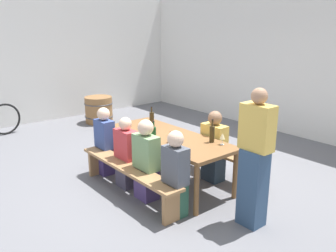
% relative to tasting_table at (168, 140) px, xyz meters
% --- Properties ---
extents(ground_plane, '(24.00, 24.00, 0.00)m').
position_rel_tasting_table_xyz_m(ground_plane, '(0.00, 0.00, -0.68)').
color(ground_plane, slate).
extents(back_wall, '(14.00, 0.20, 3.20)m').
position_rel_tasting_table_xyz_m(back_wall, '(0.00, 3.78, 0.92)').
color(back_wall, silver).
rests_on(back_wall, ground).
extents(side_wall, '(0.20, 7.97, 3.20)m').
position_rel_tasting_table_xyz_m(side_wall, '(-4.93, 0.00, 0.92)').
color(side_wall, silver).
rests_on(side_wall, ground).
extents(tasting_table, '(2.19, 0.87, 0.75)m').
position_rel_tasting_table_xyz_m(tasting_table, '(0.00, 0.00, 0.00)').
color(tasting_table, brown).
rests_on(tasting_table, ground).
extents(bench_near, '(2.09, 0.30, 0.45)m').
position_rel_tasting_table_xyz_m(bench_near, '(0.00, -0.73, -0.32)').
color(bench_near, '#9E7247').
rests_on(bench_near, ground).
extents(bench_far, '(2.09, 0.30, 0.45)m').
position_rel_tasting_table_xyz_m(bench_far, '(0.00, 0.73, -0.32)').
color(bench_far, '#9E7247').
rests_on(bench_far, ground).
extents(wine_bottle_0, '(0.08, 0.08, 0.32)m').
position_rel_tasting_table_xyz_m(wine_bottle_0, '(-0.60, 0.15, 0.19)').
color(wine_bottle_0, '#332814').
rests_on(wine_bottle_0, tasting_table).
extents(wine_bottle_1, '(0.07, 0.07, 0.30)m').
position_rel_tasting_table_xyz_m(wine_bottle_1, '(0.07, -0.32, 0.18)').
color(wine_bottle_1, '#194723').
rests_on(wine_bottle_1, tasting_table).
extents(wine_bottle_2, '(0.07, 0.07, 0.34)m').
position_rel_tasting_table_xyz_m(wine_bottle_2, '(0.63, 0.28, 0.20)').
color(wine_bottle_2, '#332814').
rests_on(wine_bottle_2, tasting_table).
extents(wine_glass_0, '(0.08, 0.08, 0.17)m').
position_rel_tasting_table_xyz_m(wine_glass_0, '(0.28, -0.18, 0.19)').
color(wine_glass_0, silver).
rests_on(wine_glass_0, tasting_table).
extents(wine_glass_1, '(0.08, 0.08, 0.17)m').
position_rel_tasting_table_xyz_m(wine_glass_1, '(0.80, 0.31, 0.19)').
color(wine_glass_1, silver).
rests_on(wine_glass_1, tasting_table).
extents(seated_guest_near_0, '(0.34, 0.24, 1.11)m').
position_rel_tasting_table_xyz_m(seated_guest_near_0, '(-0.90, -0.58, -0.14)').
color(seated_guest_near_0, '#41316F').
rests_on(seated_guest_near_0, ground).
extents(seated_guest_near_1, '(0.38, 0.24, 1.08)m').
position_rel_tasting_table_xyz_m(seated_guest_near_1, '(-0.27, -0.58, -0.17)').
color(seated_guest_near_1, '#454054').
rests_on(seated_guest_near_1, ground).
extents(seated_guest_near_2, '(0.40, 0.24, 1.14)m').
position_rel_tasting_table_xyz_m(seated_guest_near_2, '(0.24, -0.58, -0.13)').
color(seated_guest_near_2, '#4E3A72').
rests_on(seated_guest_near_2, ground).
extents(seated_guest_near_3, '(0.32, 0.24, 1.13)m').
position_rel_tasting_table_xyz_m(seated_guest_near_3, '(0.85, -0.58, -0.13)').
color(seated_guest_near_3, '#2B5842').
rests_on(seated_guest_near_3, ground).
extents(seated_guest_far_0, '(0.41, 0.24, 1.12)m').
position_rel_tasting_table_xyz_m(seated_guest_far_0, '(0.40, 0.58, -0.15)').
color(seated_guest_far_0, '#293949').
rests_on(seated_guest_far_0, ground).
extents(standing_host, '(0.39, 0.24, 1.69)m').
position_rel_tasting_table_xyz_m(standing_host, '(1.59, 0.01, 0.14)').
color(standing_host, '#2F496A').
rests_on(standing_host, ground).
extents(wine_barrel, '(0.71, 0.71, 0.65)m').
position_rel_tasting_table_xyz_m(wine_barrel, '(-3.82, 0.90, -0.35)').
color(wine_barrel, olive).
rests_on(wine_barrel, ground).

